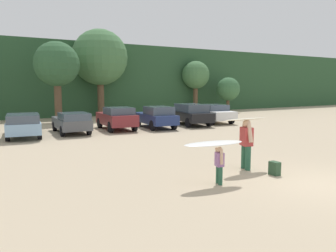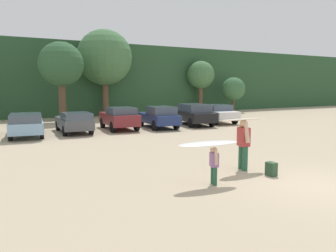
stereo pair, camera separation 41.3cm
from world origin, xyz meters
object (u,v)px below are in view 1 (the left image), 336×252
at_px(parked_car_sky_blue, 23,124).
at_px(parked_car_navy, 156,117).
at_px(parked_car_black, 190,114).
at_px(parked_car_white, 213,113).
at_px(person_adult, 246,141).
at_px(parked_car_maroon, 117,118).
at_px(backpack_dropped, 275,168).
at_px(surfboard_cream, 246,119).
at_px(person_child, 219,163).
at_px(parked_car_dark_gray, 72,122).
at_px(surfboard_white, 214,143).

distance_m(parked_car_sky_blue, parked_car_navy, 8.61).
relative_size(parked_car_black, parked_car_white, 1.05).
bearing_deg(person_adult, parked_car_maroon, -73.33).
bearing_deg(person_adult, backpack_dropped, 120.80).
height_order(parked_car_white, surfboard_cream, surfboard_cream).
xyz_separation_m(parked_car_sky_blue, person_child, (3.97, -12.94, -0.11)).
relative_size(parked_car_white, person_adult, 2.63).
xyz_separation_m(parked_car_white, person_child, (-10.27, -13.66, -0.13)).
height_order(parked_car_sky_blue, person_child, parked_car_sky_blue).
bearing_deg(parked_car_navy, person_adult, 172.21).
relative_size(parked_car_dark_gray, backpack_dropped, 9.34).
height_order(parked_car_white, person_child, parked_car_white).
relative_size(parked_car_black, surfboard_cream, 2.64).
relative_size(parked_car_maroon, backpack_dropped, 9.13).
bearing_deg(parked_car_sky_blue, surfboard_cream, -147.07).
distance_m(parked_car_dark_gray, parked_car_white, 11.44).
bearing_deg(parked_car_maroon, person_child, 175.43).
bearing_deg(backpack_dropped, parked_car_dark_gray, 104.37).
relative_size(parked_car_black, person_adult, 2.76).
distance_m(parked_car_sky_blue, parked_car_dark_gray, 2.82).
bearing_deg(surfboard_cream, person_child, 27.23).
bearing_deg(parked_car_dark_gray, parked_car_sky_blue, 96.23).
bearing_deg(backpack_dropped, surfboard_cream, 101.91).
bearing_deg(parked_car_black, parked_car_white, -70.54).
xyz_separation_m(parked_car_sky_blue, surfboard_white, (3.83, -12.85, 0.49)).
bearing_deg(parked_car_maroon, surfboard_white, 174.76).
relative_size(surfboard_cream, surfboard_white, 0.91).
relative_size(parked_car_maroon, person_adult, 2.32).
bearing_deg(parked_car_sky_blue, parked_car_black, -82.51).
distance_m(parked_car_sky_blue, surfboard_white, 13.41).
height_order(parked_car_white, person_adult, person_adult).
height_order(parked_car_sky_blue, backpack_dropped, parked_car_sky_blue).
height_order(parked_car_maroon, parked_car_navy, parked_car_maroon).
relative_size(parked_car_maroon, parked_car_black, 0.84).
bearing_deg(parked_car_dark_gray, surfboard_white, -173.43).
xyz_separation_m(person_adult, backpack_dropped, (0.28, -1.07, -0.78)).
height_order(parked_car_sky_blue, parked_car_navy, parked_car_navy).
distance_m(parked_car_maroon, surfboard_cream, 12.29).
bearing_deg(parked_car_dark_gray, backpack_dropped, -163.51).
xyz_separation_m(parked_car_black, backpack_dropped, (-5.53, -13.30, -0.63)).
xyz_separation_m(parked_car_navy, surfboard_white, (-4.78, -12.72, 0.44)).
relative_size(parked_car_navy, person_adult, 2.48).
xyz_separation_m(surfboard_cream, surfboard_white, (-2.14, -0.95, -0.54)).
bearing_deg(parked_car_dark_gray, person_adult, -163.52).
height_order(parked_car_maroon, surfboard_white, parked_car_maroon).
bearing_deg(parked_car_maroon, surfboard_cream, -176.00).
distance_m(parked_car_maroon, parked_car_black, 5.87).
bearing_deg(person_child, parked_car_white, -110.60).
bearing_deg(person_child, surfboard_cream, -136.01).
xyz_separation_m(parked_car_navy, backpack_dropped, (-2.40, -12.93, -0.58)).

